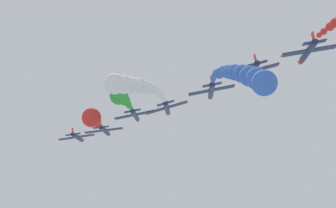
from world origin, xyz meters
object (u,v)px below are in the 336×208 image
at_px(airplane_left_inner, 104,130).
at_px(airplane_right_inner, 135,115).
at_px(airplane_lead, 77,137).
at_px(airplane_left_outer, 167,108).
at_px(airplane_high_slot, 308,51).
at_px(airplane_trailing, 254,71).
at_px(airplane_right_outer, 211,90).

relative_size(airplane_left_inner, airplane_right_inner, 1.00).
xyz_separation_m(airplane_lead, airplane_left_outer, (25.01, -19.92, 3.14)).
bearing_deg(airplane_high_slot, airplane_lead, 140.23).
relative_size(airplane_right_inner, airplane_trailing, 1.00).
relative_size(airplane_left_inner, airplane_left_outer, 1.00).
xyz_separation_m(airplane_left_inner, airplane_right_inner, (8.54, -7.21, 2.36)).
bearing_deg(airplane_lead, airplane_right_inner, -38.88).
height_order(airplane_left_inner, airplane_right_outer, airplane_right_outer).
distance_m(airplane_lead, airplane_trailing, 55.40).
bearing_deg(airplane_right_inner, airplane_trailing, -40.40).
height_order(airplane_lead, airplane_right_outer, airplane_right_outer).
bearing_deg(airplane_left_inner, airplane_right_inner, -40.17).
bearing_deg(airplane_high_slot, airplane_trailing, 140.33).
bearing_deg(airplane_trailing, airplane_right_outer, 136.98).
height_order(airplane_left_outer, airplane_right_outer, airplane_right_outer).
bearing_deg(airplane_right_outer, airplane_high_slot, -41.31).
xyz_separation_m(airplane_left_outer, airplane_right_outer, (9.56, -8.10, 1.66)).
relative_size(airplane_lead, airplane_trailing, 1.00).
distance_m(airplane_right_inner, airplane_left_outer, 9.97).
relative_size(airplane_lead, airplane_right_inner, 1.00).
bearing_deg(airplane_trailing, airplane_right_inner, 139.60).
distance_m(airplane_left_outer, airplane_trailing, 23.31).
bearing_deg(airplane_lead, airplane_right_outer, -39.03).
bearing_deg(airplane_lead, airplane_left_outer, -38.53).
distance_m(airplane_trailing, airplane_high_slot, 11.00).
relative_size(airplane_left_inner, airplane_trailing, 1.00).
distance_m(airplane_right_inner, airplane_right_outer, 22.56).
height_order(airplane_right_inner, airplane_high_slot, airplane_high_slot).
height_order(airplane_lead, airplane_trailing, airplane_trailing).
bearing_deg(airplane_trailing, airplane_left_inner, 139.66).
xyz_separation_m(airplane_lead, airplane_high_slot, (50.69, -42.19, 7.73)).
bearing_deg(airplane_left_outer, airplane_high_slot, -40.93).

